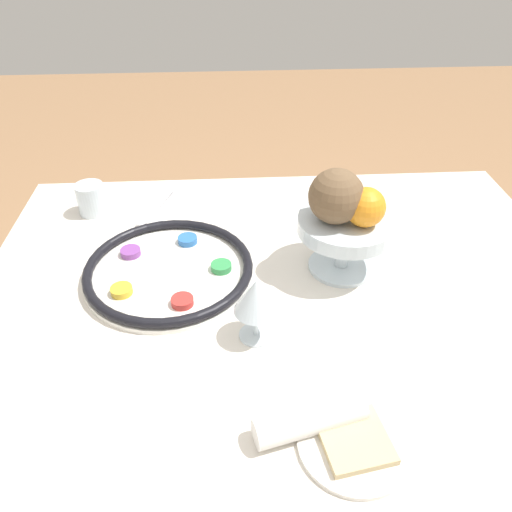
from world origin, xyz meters
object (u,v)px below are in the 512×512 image
at_px(orange_fruit, 365,207).
at_px(coconut, 336,196).
at_px(seder_plate, 169,269).
at_px(fruit_stand, 345,231).
at_px(bread_plate, 354,443).
at_px(napkin_roll, 309,420).
at_px(wine_glass, 256,298).
at_px(cup_near, 91,199).

relative_size(orange_fruit, coconut, 0.72).
relative_size(seder_plate, coconut, 3.22).
bearing_deg(fruit_stand, bread_plate, -98.73).
bearing_deg(napkin_roll, fruit_stand, 71.97).
bearing_deg(wine_glass, napkin_roll, -71.41).
bearing_deg(cup_near, coconut, -25.86).
height_order(orange_fruit, cup_near, orange_fruit).
relative_size(wine_glass, coconut, 1.18).
bearing_deg(wine_glass, cup_near, 130.06).
bearing_deg(orange_fruit, bread_plate, -102.99).
height_order(fruit_stand, bread_plate, fruit_stand).
height_order(coconut, napkin_roll, coconut).
bearing_deg(seder_plate, wine_glass, -47.61).
relative_size(fruit_stand, napkin_roll, 1.11).
relative_size(seder_plate, cup_near, 4.53).
distance_m(fruit_stand, napkin_roll, 0.41).
xyz_separation_m(wine_glass, orange_fruit, (0.22, 0.17, 0.07)).
bearing_deg(orange_fruit, cup_near, 154.77).
xyz_separation_m(coconut, napkin_roll, (-0.10, -0.38, -0.15)).
relative_size(fruit_stand, bread_plate, 1.18).
height_order(orange_fruit, bread_plate, orange_fruit).
bearing_deg(bread_plate, orange_fruit, 77.01).
relative_size(wine_glass, napkin_roll, 0.72).
relative_size(orange_fruit, bread_plate, 0.47).
xyz_separation_m(seder_plate, coconut, (0.33, -0.00, 0.16)).
distance_m(orange_fruit, cup_near, 0.67).
height_order(wine_glass, napkin_roll, wine_glass).
relative_size(seder_plate, wine_glass, 2.73).
height_order(napkin_roll, cup_near, cup_near).
xyz_separation_m(fruit_stand, cup_near, (-0.57, 0.26, -0.05)).
relative_size(coconut, cup_near, 1.40).
bearing_deg(bread_plate, wine_glass, 119.30).
distance_m(orange_fruit, coconut, 0.06).
bearing_deg(seder_plate, coconut, -0.02).
height_order(fruit_stand, napkin_roll, fruit_stand).
xyz_separation_m(seder_plate, cup_near, (-0.21, 0.26, 0.02)).
xyz_separation_m(seder_plate, wine_glass, (0.17, -0.18, 0.08)).
height_order(fruit_stand, cup_near, fruit_stand).
bearing_deg(wine_glass, seder_plate, 132.39).
relative_size(fruit_stand, orange_fruit, 2.51).
relative_size(seder_plate, bread_plate, 2.10).
bearing_deg(coconut, fruit_stand, 7.31).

